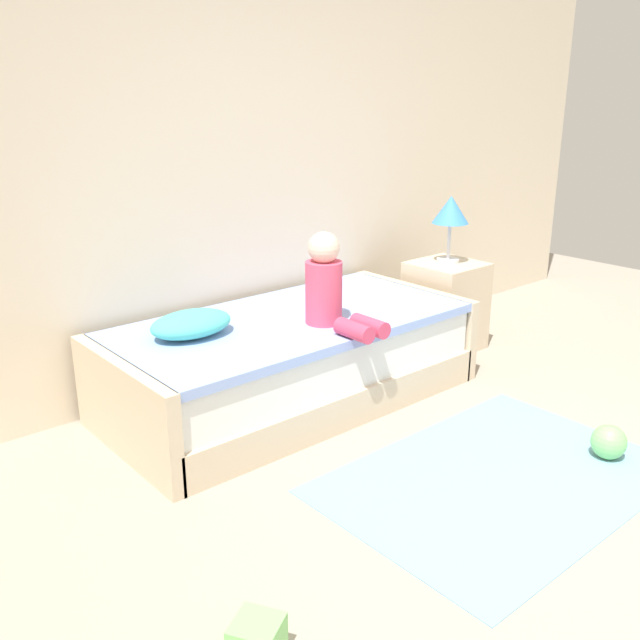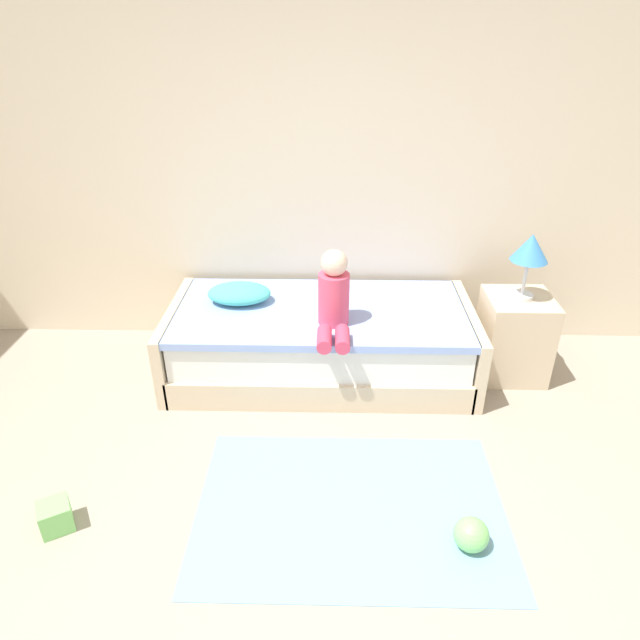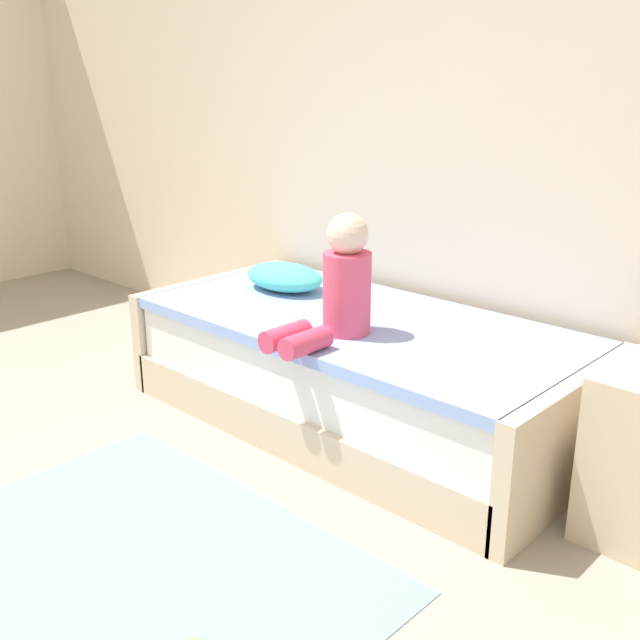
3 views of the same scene
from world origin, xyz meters
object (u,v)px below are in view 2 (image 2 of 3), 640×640
at_px(bed, 321,341).
at_px(nightstand, 514,336).
at_px(child_figure, 334,297).
at_px(toy_block, 55,516).
at_px(pillow, 239,293).
at_px(table_lamp, 530,251).
at_px(toy_ball, 471,534).

height_order(bed, nightstand, nightstand).
distance_m(bed, child_figure, 0.52).
relative_size(nightstand, toy_block, 4.01).
height_order(nightstand, pillow, pillow).
bearing_deg(table_lamp, toy_ball, -111.40).
bearing_deg(pillow, toy_block, -114.85).
distance_m(nightstand, table_lamp, 0.64).
xyz_separation_m(nightstand, toy_block, (-2.64, -1.45, -0.23)).
distance_m(toy_ball, toy_block, 2.04).
xyz_separation_m(nightstand, toy_ball, (-0.60, -1.53, -0.22)).
bearing_deg(toy_ball, table_lamp, 68.60).
xyz_separation_m(table_lamp, toy_ball, (-0.60, -1.53, -0.85)).
xyz_separation_m(child_figure, toy_block, (-1.38, -1.22, -0.63)).
relative_size(table_lamp, child_figure, 0.88).
bearing_deg(nightstand, pillow, 177.06).
bearing_deg(table_lamp, pillow, 177.06).
bearing_deg(child_figure, table_lamp, 10.30).
bearing_deg(bed, table_lamp, 0.05).
height_order(table_lamp, toy_ball, table_lamp).
bearing_deg(toy_ball, nightstand, 68.60).
distance_m(table_lamp, child_figure, 1.30).
bearing_deg(child_figure, toy_ball, -62.87).
relative_size(toy_ball, toy_block, 1.14).
bearing_deg(pillow, toy_ball, -50.84).
xyz_separation_m(table_lamp, child_figure, (-1.26, -0.23, -0.23)).
height_order(child_figure, pillow, child_figure).
distance_m(pillow, toy_ball, 2.15).
relative_size(table_lamp, toy_ball, 2.65).
bearing_deg(table_lamp, child_figure, -169.70).
height_order(pillow, toy_ball, pillow).
bearing_deg(child_figure, pillow, 153.51).
bearing_deg(nightstand, table_lamp, 90.00).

